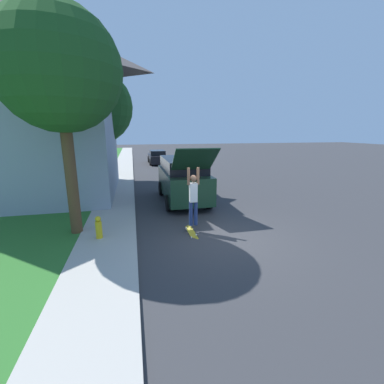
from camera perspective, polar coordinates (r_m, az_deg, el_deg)
The scene contains 11 objects.
ground_plane at distance 8.56m, azimuth 6.51°, elevation -10.05°, with size 120.00×120.00×0.00m, color #333335.
lawn at distance 14.79m, azimuth -33.65°, elevation -1.99°, with size 10.00×80.00×0.08m.
sidewalk at distance 13.83m, azimuth -16.39°, elevation -1.13°, with size 1.80×80.00×0.10m.
house at distance 15.84m, azimuth -34.72°, elevation 16.33°, with size 9.69×8.19×9.11m.
lawn_tree_near at distance 9.14m, azimuth -27.40°, elevation 22.80°, with size 3.63×3.63×6.87m.
lawn_tree_far at distance 17.93m, azimuth -20.78°, elevation 17.31°, with size 4.63×4.63×7.11m.
suv_parked at distance 12.52m, azimuth -2.06°, elevation 3.00°, with size 2.06×5.44×2.79m.
car_down_street at distance 27.63m, azimuth -7.72°, elevation 7.66°, with size 1.85×4.51×1.40m.
skateboarder at distance 8.56m, azimuth 0.29°, elevation -0.90°, with size 0.41×0.23×1.98m.
skateboard at distance 8.69m, azimuth -0.08°, elevation -8.97°, with size 0.30×0.80×0.35m.
fire_hydrant at distance 8.62m, azimuth -20.02°, elevation -7.43°, with size 0.20×0.20×0.72m.
Camera 1 is at (-2.68, -7.38, 3.40)m, focal length 24.00 mm.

